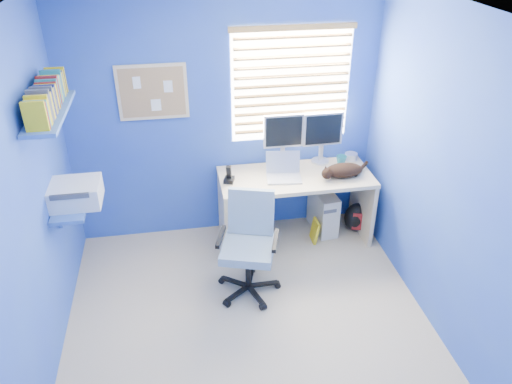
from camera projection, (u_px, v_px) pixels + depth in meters
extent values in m
cube|color=tan|center=(251.00, 333.00, 4.08)|extent=(3.00, 3.20, 0.00)
cube|color=white|center=(249.00, 15.00, 2.82)|extent=(3.00, 3.20, 0.00)
cube|color=blue|center=(224.00, 118.00, 4.82)|extent=(3.00, 0.01, 2.50)
cube|color=blue|center=(23.00, 224.00, 3.24)|extent=(0.01, 3.20, 2.50)
cube|color=blue|center=(451.00, 185.00, 3.67)|extent=(0.01, 3.20, 2.50)
cube|color=beige|center=(294.00, 207.00, 5.06)|extent=(1.49, 0.65, 0.74)
cube|color=silver|center=(284.00, 169.00, 4.76)|extent=(0.36, 0.30, 0.22)
cube|color=silver|center=(283.00, 140.00, 4.95)|extent=(0.40, 0.12, 0.54)
cube|color=silver|center=(322.00, 138.00, 4.99)|extent=(0.40, 0.13, 0.54)
cube|color=black|center=(229.00, 174.00, 4.72)|extent=(0.12, 0.13, 0.17)
imported|color=teal|center=(341.00, 161.00, 5.04)|extent=(0.10, 0.09, 0.10)
cylinder|color=silver|center=(351.00, 156.00, 5.16)|extent=(0.13, 0.13, 0.07)
ellipsoid|color=black|center=(344.00, 170.00, 4.83)|extent=(0.41, 0.30, 0.13)
cube|color=beige|center=(323.00, 211.00, 5.28)|extent=(0.24, 0.46, 0.45)
cube|color=tan|center=(244.00, 226.00, 5.08)|extent=(0.35, 0.28, 0.41)
cube|color=yellow|center=(315.00, 231.00, 5.14)|extent=(0.03, 0.17, 0.24)
ellipsoid|color=black|center=(357.00, 217.00, 5.28)|extent=(0.33, 0.29, 0.33)
cylinder|color=black|center=(248.00, 288.00, 4.51)|extent=(0.67, 0.67, 0.06)
cylinder|color=black|center=(248.00, 269.00, 4.40)|extent=(0.06, 0.06, 0.37)
cube|color=#91B3C8|center=(248.00, 249.00, 4.29)|extent=(0.55, 0.55, 0.08)
cube|color=#91B3C8|center=(251.00, 212.00, 4.35)|extent=(0.40, 0.17, 0.42)
cube|color=white|center=(291.00, 84.00, 4.75)|extent=(1.15, 0.01, 1.10)
cube|color=#B27E3D|center=(292.00, 85.00, 4.73)|extent=(1.10, 0.03, 1.00)
cube|color=beige|center=(153.00, 92.00, 4.55)|extent=(0.64, 0.02, 0.52)
cube|color=tan|center=(153.00, 92.00, 4.55)|extent=(0.58, 0.01, 0.46)
cube|color=#3E68B6|center=(71.00, 205.00, 4.06)|extent=(0.26, 0.55, 0.03)
cube|color=silver|center=(74.00, 193.00, 4.01)|extent=(0.42, 0.34, 0.18)
cube|color=#3E68B6|center=(50.00, 112.00, 3.66)|extent=(0.24, 0.90, 0.03)
cube|color=navy|center=(45.00, 96.00, 3.59)|extent=(0.15, 0.80, 0.22)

